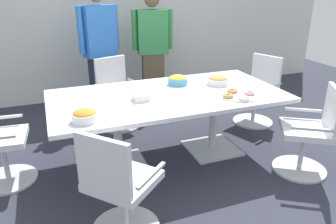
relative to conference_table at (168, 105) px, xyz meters
The scene contains 14 objects.
ground_plane 0.63m from the conference_table, ahead, with size 10.00×10.00×0.01m, color #2D303D.
back_wall 2.52m from the conference_table, 90.00° to the left, with size 8.00×0.10×2.80m, color silver.
conference_table is the anchor object (origin of this frame).
office_chair_0 1.61m from the conference_table, 18.89° to the left, with size 0.70×0.70×0.91m.
office_chair_1 1.15m from the conference_table, 105.75° to the left, with size 0.67×0.67×0.91m.
office_chair_3 1.26m from the conference_table, 127.75° to the right, with size 0.76×0.76×0.91m.
office_chair_4 1.47m from the conference_table, 31.47° to the right, with size 0.75×0.75×0.91m.
person_standing_0 1.65m from the conference_table, 104.53° to the left, with size 0.60×0.35×1.80m.
person_standing_1 1.76m from the conference_table, 76.71° to the left, with size 0.62×0.28×1.70m.
snack_bowl_cookies 0.68m from the conference_table, 10.07° to the left, with size 0.24×0.24×0.10m.
snack_bowl_chips_orange 1.00m from the conference_table, 155.93° to the right, with size 0.22×0.22×0.10m.
snack_bowl_chips_yellow 0.40m from the conference_table, 51.09° to the left, with size 0.22×0.22×0.11m.
donut_platter 0.73m from the conference_table, 28.08° to the right, with size 0.36×0.36×0.04m.
napkin_pile 0.36m from the conference_table, 165.93° to the right, with size 0.15×0.15×0.07m, color white.
Camera 1 is at (-1.14, -3.00, 1.85)m, focal length 35.00 mm.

